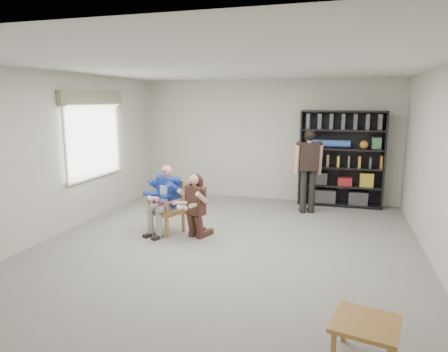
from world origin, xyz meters
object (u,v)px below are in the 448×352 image
(armchair, at_px, (166,207))
(seated_man, at_px, (166,199))
(standing_man, at_px, (308,172))
(side_table, at_px, (365,341))
(bookshelf, at_px, (341,159))
(kneeling_woman, at_px, (195,206))

(armchair, height_order, seated_man, seated_man)
(standing_man, height_order, side_table, standing_man)
(armchair, bearing_deg, bookshelf, 63.58)
(kneeling_woman, bearing_deg, side_table, -26.26)
(armchair, distance_m, seated_man, 0.14)
(bookshelf, bearing_deg, standing_man, -128.19)
(standing_man, bearing_deg, bookshelf, 33.23)
(kneeling_woman, xyz_separation_m, bookshelf, (2.34, 2.95, 0.49))
(bookshelf, distance_m, side_table, 5.68)
(bookshelf, relative_size, side_table, 3.76)
(seated_man, bearing_deg, bookshelf, 63.58)
(bookshelf, height_order, standing_man, bookshelf)
(standing_man, bearing_deg, side_table, -98.00)
(side_table, bearing_deg, seated_man, 138.80)
(kneeling_woman, relative_size, standing_man, 0.65)
(bookshelf, bearing_deg, seated_man, -135.87)
(armchair, distance_m, bookshelf, 4.11)
(seated_man, xyz_separation_m, kneeling_woman, (0.58, -0.12, -0.05))
(seated_man, bearing_deg, standing_man, 60.98)
(seated_man, xyz_separation_m, bookshelf, (2.92, 2.83, 0.44))
(standing_man, bearing_deg, kneeling_woman, -147.04)
(armchair, height_order, side_table, armchair)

